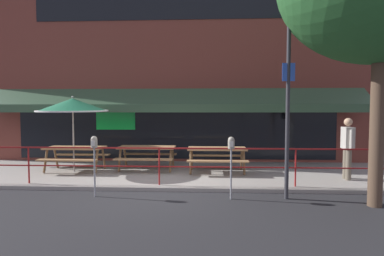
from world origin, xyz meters
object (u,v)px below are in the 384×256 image
Objects in this scene: parking_meter_near at (94,148)px; street_sign_pole at (288,109)px; pedestrian_walking at (348,145)px; parking_meter_far at (231,149)px; picnic_table_centre at (147,151)px; patio_umbrella_left at (73,105)px; picnic_table_left at (75,152)px; picnic_table_right at (217,153)px.

street_sign_pole reaches higher than parking_meter_near.
parking_meter_far is at bearing -152.74° from pedestrian_walking.
parking_meter_near and parking_meter_far have the same top height.
patio_umbrella_left is (-2.24, -0.38, 1.47)m from picnic_table_centre.
patio_umbrella_left reaches higher than parking_meter_far.
pedestrian_walking reaches higher than picnic_table_left.
pedestrian_walking is at bearing -12.58° from picnic_table_right.
parking_meter_near reaches higher than picnic_table_left.
patio_umbrella_left is (-0.00, -0.11, 1.47)m from picnic_table_left.
picnic_table_centre is 1.27× the size of parking_meter_far.
pedestrian_walking is (8.08, -0.67, -1.12)m from patio_umbrella_left.
patio_umbrella_left reaches higher than picnic_table_centre.
picnic_table_left is 1.27× the size of parking_meter_far.
picnic_table_right is 3.16m from street_sign_pole.
parking_meter_far is at bearing -0.86° from parking_meter_near.
street_sign_pole reaches higher than picnic_table_right.
parking_meter_far reaches higher than picnic_table_left.
pedestrian_walking is at bearing 14.48° from parking_meter_near.
parking_meter_far is at bearing -26.98° from patio_umbrella_left.
picnic_table_centre is 3.75m from parking_meter_far.
patio_umbrella_left is 1.67× the size of parking_meter_near.
picnic_table_centre is at bearing 144.23° from street_sign_pole.
parking_meter_far is at bearing -176.22° from street_sign_pole.
picnic_table_centre is 2.71m from patio_umbrella_left.
picnic_table_left is at bearing 90.00° from patio_umbrella_left.
patio_umbrella_left reaches higher than picnic_table_right.
picnic_table_right is (2.24, -0.25, 0.00)m from picnic_table_centre.
picnic_table_right is 1.27× the size of parking_meter_near.
street_sign_pole reaches higher than picnic_table_left.
street_sign_pole is at bearing 0.47° from parking_meter_near.
picnic_table_left is 0.76× the size of patio_umbrella_left.
patio_umbrella_left is at bearing 153.02° from parking_meter_far.
picnic_table_right is 4.72m from patio_umbrella_left.
picnic_table_centre is at bearing 131.72° from parking_meter_far.
picnic_table_right is at bearing -6.27° from picnic_table_centre.
picnic_table_right is at bearing 121.43° from street_sign_pole.
pedestrian_walking is at bearing 38.17° from street_sign_pole.
patio_umbrella_left is at bearing -170.51° from picnic_table_centre.
street_sign_pole is (3.74, -2.69, 1.34)m from picnic_table_centre.
parking_meter_near is at bearing -56.47° from patio_umbrella_left.
parking_meter_far is (2.48, -2.78, 0.44)m from picnic_table_centre.
parking_meter_far is 1.55m from street_sign_pole.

